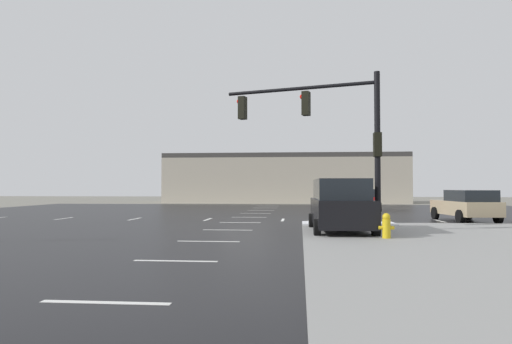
# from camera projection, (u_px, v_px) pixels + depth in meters

# --- Properties ---
(ground_plane) EXTENTS (120.00, 120.00, 0.00)m
(ground_plane) POSITION_uv_depth(u_px,v_px,m) (245.00, 220.00, 25.00)
(ground_plane) COLOR slate
(road_asphalt) EXTENTS (44.00, 44.00, 0.02)m
(road_asphalt) POSITION_uv_depth(u_px,v_px,m) (245.00, 220.00, 25.00)
(road_asphalt) COLOR black
(road_asphalt) RESTS_ON ground_plane
(snow_strip_curbside) EXTENTS (4.00, 1.60, 0.06)m
(snow_strip_curbside) POSITION_uv_depth(u_px,v_px,m) (348.00, 223.00, 20.56)
(snow_strip_curbside) COLOR white
(snow_strip_curbside) RESTS_ON sidewalk_corner
(lane_markings) EXTENTS (36.15, 36.15, 0.01)m
(lane_markings) POSITION_uv_depth(u_px,v_px,m) (266.00, 222.00, 23.52)
(lane_markings) COLOR silver
(lane_markings) RESTS_ON road_asphalt
(traffic_signal_mast) EXTENTS (6.03, 2.04, 5.96)m
(traffic_signal_mast) POSITION_uv_depth(u_px,v_px,m) (331.00, 125.00, 18.37)
(traffic_signal_mast) COLOR black
(traffic_signal_mast) RESTS_ON sidewalk_corner
(fire_hydrant) EXTENTS (0.48, 0.26, 0.79)m
(fire_hydrant) POSITION_uv_depth(u_px,v_px,m) (386.00, 226.00, 14.91)
(fire_hydrant) COLOR gold
(fire_hydrant) RESTS_ON sidewalk_corner
(strip_building_background) EXTENTS (26.40, 8.00, 5.40)m
(strip_building_background) POSITION_uv_depth(u_px,v_px,m) (285.00, 179.00, 53.65)
(strip_building_background) COLOR #BCB29E
(strip_building_background) RESTS_ON ground_plane
(suv_black) EXTENTS (2.30, 4.89, 2.03)m
(suv_black) POSITION_uv_depth(u_px,v_px,m) (341.00, 205.00, 17.51)
(suv_black) COLOR black
(suv_black) RESTS_ON road_asphalt
(sedan_tan) EXTENTS (2.38, 4.67, 1.58)m
(sedan_tan) POSITION_uv_depth(u_px,v_px,m) (466.00, 205.00, 23.68)
(sedan_tan) COLOR tan
(sedan_tan) RESTS_ON road_asphalt
(sedan_red) EXTENTS (2.34, 4.65, 1.58)m
(sedan_red) POSITION_uv_depth(u_px,v_px,m) (365.00, 199.00, 34.29)
(sedan_red) COLOR #B21919
(sedan_red) RESTS_ON road_asphalt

